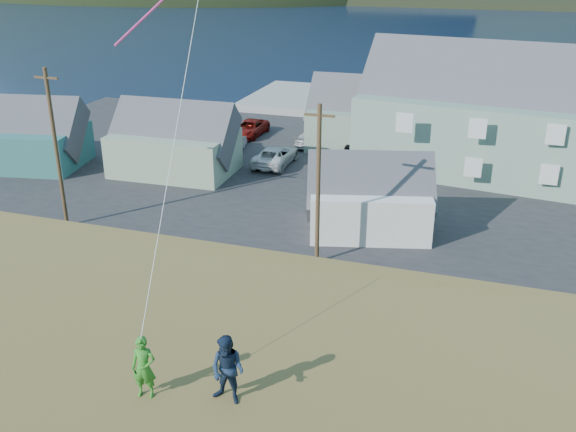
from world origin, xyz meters
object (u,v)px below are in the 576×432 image
object	(u,v)px
shed_palegreen_far	(374,116)
kite_flyer_navy	(228,370)
shed_white	(370,197)
wharf	(366,103)
shed_palegreen_near	(174,142)
kite_flyer_green	(144,367)
shed_teal	(28,136)

from	to	relation	value
shed_palegreen_far	kite_flyer_navy	distance (m)	44.14
shed_white	kite_flyer_navy	distance (m)	26.47
wharf	shed_palegreen_near	size ratio (longest dim) A/B	2.70
kite_flyer_navy	kite_flyer_green	bearing A→B (deg)	-161.20
shed_palegreen_near	kite_flyer_green	xyz separation A→B (m)	(16.61, -32.48, 5.35)
wharf	kite_flyer_navy	xyz separation A→B (m)	(9.01, -59.08, 7.56)
wharf	kite_flyer_navy	size ratio (longest dim) A/B	16.12
shed_teal	shed_white	world-z (taller)	shed_teal
kite_flyer_green	shed_palegreen_near	bearing A→B (deg)	105.09
shed_white	shed_palegreen_far	xyz separation A→B (m)	(-3.22, 17.76, 0.58)
shed_palegreen_far	kite_flyer_green	xyz separation A→B (m)	(3.29, -43.95, 5.02)
shed_palegreen_near	shed_palegreen_far	distance (m)	17.58
shed_teal	shed_white	distance (m)	28.70
shed_palegreen_near	kite_flyer_navy	bearing A→B (deg)	-61.74
shed_teal	shed_palegreen_near	xyz separation A→B (m)	(11.85, 2.04, 0.04)
shed_white	wharf	bearing A→B (deg)	87.28
kite_flyer_green	kite_flyer_navy	size ratio (longest dim) A/B	0.92
wharf	shed_teal	distance (m)	36.05
shed_palegreen_near	kite_flyer_navy	world-z (taller)	kite_flyer_navy
shed_teal	shed_palegreen_far	bearing A→B (deg)	17.72
shed_palegreen_near	shed_white	xyz separation A→B (m)	(16.53, -6.29, -0.26)
shed_teal	shed_palegreen_far	size ratio (longest dim) A/B	0.83
shed_white	kite_flyer_navy	size ratio (longest dim) A/B	5.34
wharf	shed_palegreen_near	world-z (taller)	shed_palegreen_near
wharf	kite_flyer_navy	bearing A→B (deg)	-81.33
shed_palegreen_far	kite_flyer_navy	xyz separation A→B (m)	(5.09, -43.55, 5.09)
wharf	shed_palegreen_near	distance (m)	28.67
wharf	kite_flyer_navy	world-z (taller)	kite_flyer_navy
shed_palegreen_far	kite_flyer_navy	bearing A→B (deg)	-85.20
shed_palegreen_far	kite_flyer_green	world-z (taller)	kite_flyer_green
shed_palegreen_near	shed_palegreen_far	xyz separation A→B (m)	(13.31, 11.47, 0.33)
wharf	shed_palegreen_far	world-z (taller)	shed_palegreen_far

